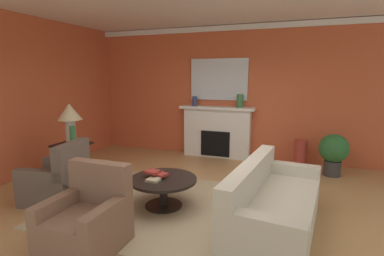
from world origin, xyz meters
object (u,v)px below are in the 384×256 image
at_px(coffee_table, 163,186).
at_px(armchair_facing_fireplace, 87,223).
at_px(side_table, 73,159).
at_px(potted_plant, 333,151).
at_px(mantel_mirror, 219,79).
at_px(armchair_near_window, 58,182).
at_px(fireplace, 217,133).
at_px(vase_mantel_left, 195,101).
at_px(vase_on_side_table, 73,136).
at_px(table_lamp, 70,116).
at_px(vase_mantel_right, 240,101).
at_px(sofa, 273,207).
at_px(vase_tall_corner, 300,154).

bearing_deg(coffee_table, armchair_facing_fireplace, -105.40).
relative_size(side_table, potted_plant, 0.84).
relative_size(mantel_mirror, armchair_near_window, 1.45).
bearing_deg(mantel_mirror, coffee_table, -89.87).
relative_size(fireplace, vase_mantel_left, 7.72).
distance_m(armchair_facing_fireplace, coffee_table, 1.32).
distance_m(armchair_near_window, armchair_facing_fireplace, 1.60).
bearing_deg(armchair_near_window, vase_on_side_table, 112.66).
distance_m(table_lamp, vase_mantel_right, 3.61).
bearing_deg(table_lamp, side_table, 3.58).
xyz_separation_m(armchair_near_window, vase_mantel_left, (1.11, 3.27, 1.04)).
relative_size(sofa, side_table, 3.12).
relative_size(coffee_table, potted_plant, 1.20).
distance_m(vase_mantel_left, vase_mantel_right, 1.10).
distance_m(coffee_table, vase_mantel_right, 3.14).
xyz_separation_m(vase_mantel_left, vase_on_side_table, (-1.42, -2.55, -0.46)).
bearing_deg(armchair_near_window, table_lamp, 118.17).
relative_size(armchair_near_window, armchair_facing_fireplace, 1.00).
bearing_deg(fireplace, sofa, -62.26).
bearing_deg(mantel_mirror, armchair_facing_fireplace, -94.52).
bearing_deg(table_lamp, vase_mantel_right, 42.30).
bearing_deg(table_lamp, vase_tall_corner, 28.36).
height_order(mantel_mirror, coffee_table, mantel_mirror).
relative_size(vase_on_side_table, vase_mantel_right, 1.19).
bearing_deg(mantel_mirror, vase_on_side_table, -125.91).
height_order(armchair_facing_fireplace, table_lamp, table_lamp).
bearing_deg(side_table, armchair_near_window, -61.83).
height_order(sofa, vase_on_side_table, vase_on_side_table).
distance_m(sofa, armchair_near_window, 3.28).
bearing_deg(coffee_table, side_table, 167.30).
height_order(fireplace, vase_mantel_left, vase_mantel_left).
distance_m(table_lamp, potted_plant, 5.08).
relative_size(fireplace, sofa, 0.82).
height_order(vase_mantel_left, potted_plant, vase_mantel_left).
bearing_deg(fireplace, vase_on_side_table, -127.15).
distance_m(coffee_table, side_table, 2.18).
height_order(side_table, vase_tall_corner, side_table).
bearing_deg(armchair_near_window, vase_mantel_right, 55.92).
bearing_deg(coffee_table, fireplace, 90.13).
xyz_separation_m(side_table, vase_tall_corner, (4.03, 2.18, -0.09)).
xyz_separation_m(table_lamp, vase_mantel_left, (1.57, 2.43, 0.12)).
distance_m(fireplace, side_table, 3.26).
bearing_deg(vase_on_side_table, fireplace, 52.85).
distance_m(fireplace, armchair_facing_fireplace, 4.25).
bearing_deg(vase_tall_corner, coffee_table, -125.72).
distance_m(fireplace, vase_mantel_left, 0.94).
bearing_deg(vase_tall_corner, potted_plant, -20.06).
distance_m(vase_mantel_right, potted_plant, 2.21).
relative_size(armchair_facing_fireplace, coffee_table, 0.95).
bearing_deg(vase_mantel_left, sofa, -54.32).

